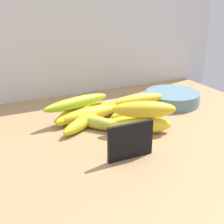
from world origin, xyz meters
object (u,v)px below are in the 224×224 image
at_px(banana_3, 152,121).
at_px(banana_9, 77,102).
at_px(banana_4, 134,110).
at_px(banana_2, 96,122).
at_px(fruit_bowl, 172,98).
at_px(banana_1, 110,108).
at_px(banana_5, 87,114).
at_px(banana_6, 73,114).
at_px(banana_7, 134,122).
at_px(banana_10, 139,99).
at_px(chalkboard_sign, 132,142).
at_px(banana_0, 141,126).
at_px(banana_8, 82,123).

relative_size(banana_3, banana_9, 0.74).
bearing_deg(banana_4, banana_3, -90.57).
bearing_deg(banana_2, banana_3, -25.90).
relative_size(fruit_bowl, banana_1, 0.95).
distance_m(banana_4, banana_5, 0.14).
height_order(banana_5, banana_6, banana_5).
distance_m(banana_5, banana_9, 0.05).
xyz_separation_m(banana_7, banana_10, (0.05, 0.07, 0.04)).
bearing_deg(banana_1, chalkboard_sign, -105.14).
relative_size(chalkboard_sign, banana_0, 0.66).
bearing_deg(banana_7, banana_3, -31.92).
bearing_deg(banana_10, banana_7, -129.56).
relative_size(banana_8, banana_9, 0.77).
height_order(banana_4, banana_7, banana_4).
distance_m(chalkboard_sign, banana_5, 0.24).
height_order(banana_2, banana_7, same).
xyz_separation_m(banana_4, banana_5, (-0.14, 0.02, 0.00)).
xyz_separation_m(chalkboard_sign, banana_8, (-0.05, 0.20, -0.02)).
bearing_deg(banana_6, banana_9, -47.37).
bearing_deg(banana_4, banana_2, -166.45).
distance_m(banana_2, banana_4, 0.14).
height_order(banana_1, banana_3, banana_3).
height_order(banana_2, banana_10, banana_10).
bearing_deg(chalkboard_sign, banana_4, 59.47).
height_order(fruit_bowl, banana_2, fruit_bowl).
relative_size(banana_4, banana_8, 1.10).
xyz_separation_m(fruit_bowl, banana_7, (-0.21, -0.11, -0.00)).
xyz_separation_m(banana_0, banana_1, (-0.01, 0.16, -0.00)).
relative_size(chalkboard_sign, banana_10, 0.69).
bearing_deg(banana_3, banana_6, 139.92).
relative_size(banana_0, banana_8, 1.02).
height_order(banana_3, banana_8, banana_3).
xyz_separation_m(chalkboard_sign, banana_4, (0.13, 0.22, -0.02)).
distance_m(banana_9, banana_10, 0.18).
distance_m(banana_4, banana_9, 0.17).
relative_size(banana_1, banana_2, 1.24).
relative_size(banana_5, banana_10, 1.29).
bearing_deg(banana_0, banana_5, 124.73).
distance_m(banana_3, banana_7, 0.05).
distance_m(banana_0, banana_3, 0.05).
bearing_deg(banana_6, banana_7, -42.22).
bearing_deg(banana_6, banana_5, -34.57).
relative_size(banana_0, banana_5, 0.81).
relative_size(banana_0, banana_6, 1.04).
bearing_deg(banana_2, banana_7, -23.19).
xyz_separation_m(banana_1, banana_10, (0.07, -0.06, 0.03)).
bearing_deg(banana_4, banana_9, 167.51).
height_order(banana_4, banana_8, banana_4).
bearing_deg(banana_7, banana_6, 137.78).
relative_size(banana_4, banana_7, 1.06).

